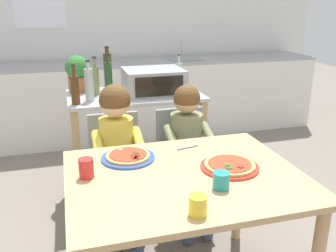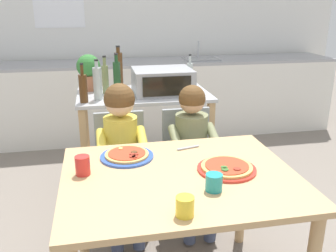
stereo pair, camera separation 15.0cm
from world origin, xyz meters
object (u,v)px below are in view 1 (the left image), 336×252
kitchen_island_cart (136,128)px  child_in_yellow_shirt (118,144)px  toaster_oven (154,81)px  pizza_plate_red_rimmed (230,166)px  bottle_slim_sauce (179,73)px  dining_chair_right (183,157)px  bottle_clear_vinegar (75,89)px  bottle_brown_beer (109,80)px  bottle_squat_spirits (96,79)px  dining_chair_left (117,164)px  potted_herb_plant (78,72)px  bottle_tall_green_wine (89,84)px  child_in_olive_shirt (189,142)px  drinking_cup_teal (221,181)px  drinking_cup_yellow (198,205)px  bottle_dark_olive_oil (108,70)px  pizza_plate_blue_rimmed (128,157)px  serving_spoon (188,147)px  dining_table (184,193)px  drinking_cup_red (86,168)px

kitchen_island_cart → child_in_yellow_shirt: child_in_yellow_shirt is taller
toaster_oven → pizza_plate_red_rimmed: 1.20m
bottle_slim_sauce → dining_chair_right: bearing=-104.5°
bottle_clear_vinegar → bottle_brown_beer: bearing=16.8°
bottle_squat_spirits → child_in_yellow_shirt: bearing=-83.8°
bottle_brown_beer → child_in_yellow_shirt: size_ratio=0.32×
dining_chair_left → dining_chair_right: (0.48, -0.01, 0.00)m
potted_herb_plant → toaster_oven: bearing=-22.5°
bottle_tall_green_wine → child_in_olive_shirt: 0.83m
drinking_cup_teal → pizza_plate_red_rimmed: bearing=54.9°
bottle_brown_beer → toaster_oven: bearing=14.4°
bottle_clear_vinegar → drinking_cup_teal: bearing=-64.3°
dining_chair_right → drinking_cup_teal: dining_chair_right is taller
drinking_cup_yellow → drinking_cup_teal: size_ratio=1.04×
bottle_slim_sauce → drinking_cup_yellow: size_ratio=3.22×
dining_chair_left → drinking_cup_yellow: bearing=-81.2°
bottle_dark_olive_oil → bottle_brown_beer: (-0.04, -0.37, -0.01)m
bottle_slim_sauce → child_in_yellow_shirt: bottle_slim_sauce is taller
pizza_plate_blue_rimmed → serving_spoon: 0.36m
bottle_tall_green_wine → dining_table: bearing=-71.3°
bottle_brown_beer → child_in_olive_shirt: bearing=-44.8°
bottle_tall_green_wine → dining_chair_left: bearing=-67.9°
kitchen_island_cart → bottle_squat_spirits: 0.50m
toaster_oven → serving_spoon: 0.89m
bottle_tall_green_wine → pizza_plate_red_rimmed: (0.60, -1.08, -0.23)m
dining_chair_left → drinking_cup_teal: bearing=-69.8°
dining_table → dining_chair_right: (0.24, 0.75, -0.15)m
dining_chair_left → child_in_yellow_shirt: child_in_yellow_shirt is taller
toaster_oven → dining_chair_right: toaster_oven is taller
bottle_brown_beer → child_in_yellow_shirt: bearing=-91.8°
toaster_oven → bottle_tall_green_wine: bottle_tall_green_wine is taller
bottle_slim_sauce → drinking_cup_teal: (-0.30, -1.60, -0.18)m
kitchen_island_cart → drinking_cup_red: 1.22m
toaster_oven → bottle_tall_green_wine: bearing=-168.3°
bottle_dark_olive_oil → dining_chair_right: (0.42, -0.70, -0.53)m
bottle_dark_olive_oil → pizza_plate_red_rimmed: 1.54m
bottle_slim_sauce → pizza_plate_red_rimmed: bottle_slim_sauce is taller
drinking_cup_teal → dining_chair_left: bearing=110.2°
dining_chair_right → drinking_cup_yellow: size_ratio=9.91×
child_in_yellow_shirt → serving_spoon: bearing=-42.7°
bottle_tall_green_wine → drinking_cup_teal: (0.48, -1.26, -0.20)m
pizza_plate_red_rimmed → potted_herb_plant: bearing=115.2°
drinking_cup_teal → serving_spoon: drinking_cup_teal is taller
child_in_yellow_shirt → bottle_brown_beer: bearing=88.2°
kitchen_island_cart → bottle_brown_beer: size_ratio=3.10×
bottle_tall_green_wine → drinking_cup_red: bottle_tall_green_wine is taller
potted_herb_plant → drinking_cup_red: size_ratio=2.98×
dining_chair_left → child_in_olive_shirt: child_in_olive_shirt is taller
bottle_tall_green_wine → bottle_squat_spirits: 0.19m
dining_chair_right → drinking_cup_yellow: (-0.30, -1.11, 0.30)m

